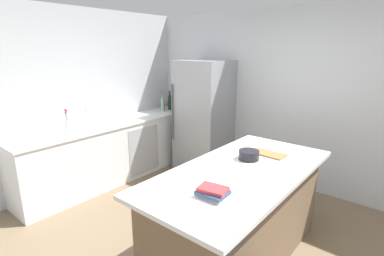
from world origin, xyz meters
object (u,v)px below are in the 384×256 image
gin_bottle (163,105)px  cutting_board (269,154)px  wine_bottle (170,102)px  hot_sauce_bottle (164,106)px  cookbook_stack (213,192)px  kitchen_island (239,213)px  mixing_bowl (249,155)px  syrup_bottle (170,103)px  sink_faucet (87,116)px  flower_vase (67,124)px  refrigerator (204,117)px

gin_bottle → cutting_board: (2.47, -0.87, -0.11)m
wine_bottle → hot_sauce_bottle: 0.13m
wine_bottle → cookbook_stack: wine_bottle is taller
kitchen_island → mixing_bowl: size_ratio=10.11×
syrup_bottle → cutting_board: (2.55, -1.15, -0.09)m
kitchen_island → cookbook_stack: 0.78m
cookbook_stack → mixing_bowl: size_ratio=1.14×
sink_faucet → hot_sauce_bottle: (-0.01, 1.56, -0.08)m
flower_vase → cutting_board: 2.68m
cutting_board → mixing_bowl: bearing=-110.2°
cookbook_stack → flower_vase: bearing=175.0°
hot_sauce_bottle → gin_bottle: 0.13m
wine_bottle → gin_bottle: wine_bottle is taller
syrup_bottle → wine_bottle: 0.12m
syrup_bottle → cutting_board: size_ratio=0.72×
wine_bottle → gin_bottle: bearing=-85.5°
flower_vase → cookbook_stack: 2.61m
sink_faucet → refrigerator: bearing=60.7°
gin_bottle → cutting_board: bearing=-19.4°
mixing_bowl → refrigerator: bearing=140.7°
kitchen_island → refrigerator: bearing=136.3°
sink_faucet → syrup_bottle: sink_faucet is taller
cookbook_stack → kitchen_island: bearing=99.4°
cutting_board → wine_bottle: bearing=156.7°
wine_bottle → flower_vase: bearing=-90.9°
mixing_bowl → wine_bottle: bearing=150.9°
hot_sauce_bottle → cutting_board: bearing=-20.8°
refrigerator → syrup_bottle: size_ratio=7.26×
kitchen_island → cutting_board: cutting_board is taller
refrigerator → mixing_bowl: 1.99m
cookbook_stack → mixing_bowl: 0.89m
refrigerator → syrup_bottle: refrigerator is taller
flower_vase → syrup_bottle: bearing=91.0°
syrup_bottle → kitchen_island: bearing=-33.9°
sink_faucet → cutting_board: 2.61m
flower_vase → wine_bottle: wine_bottle is taller
kitchen_island → wine_bottle: wine_bottle is taller
sink_faucet → mixing_bowl: bearing=7.8°
mixing_bowl → cutting_board: 0.28m
refrigerator → wine_bottle: refrigerator is taller
cookbook_stack → cutting_board: cookbook_stack is taller
wine_bottle → mixing_bowl: 2.74m
sink_faucet → gin_bottle: gin_bottle is taller
cutting_board → syrup_bottle: bearing=155.7°
wine_bottle → hot_sauce_bottle: size_ratio=1.70×
flower_vase → cookbook_stack: size_ratio=1.36×
flower_vase → sink_faucet: bearing=93.0°
kitchen_island → refrigerator: refrigerator is taller
flower_vase → cookbook_stack: flower_vase is taller
gin_bottle → wine_bottle: bearing=94.5°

